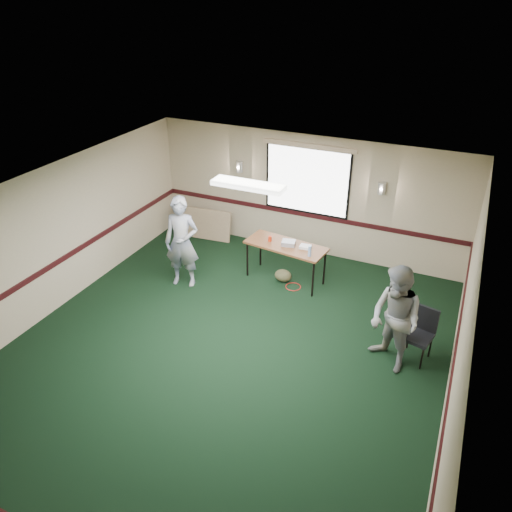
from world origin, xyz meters
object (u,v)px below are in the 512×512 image
at_px(folding_table, 286,247).
at_px(conference_chair, 420,329).
at_px(person_left, 182,242).
at_px(projector, 289,243).
at_px(person_right, 395,319).

xyz_separation_m(folding_table, conference_chair, (2.86, -1.33, -0.23)).
relative_size(folding_table, person_left, 0.91).
height_order(folding_table, conference_chair, conference_chair).
distance_m(projector, person_left, 2.13).
xyz_separation_m(folding_table, projector, (0.05, 0.01, 0.10)).
relative_size(person_left, person_right, 1.06).
xyz_separation_m(folding_table, person_left, (-1.83, -0.97, 0.18)).
distance_m(folding_table, projector, 0.12).
height_order(folding_table, projector, projector).
bearing_deg(projector, conference_chair, -37.57).
bearing_deg(conference_chair, person_left, -171.27).
bearing_deg(projector, person_right, -47.77).
xyz_separation_m(projector, conference_chair, (2.81, -1.34, -0.34)).
distance_m(conference_chair, person_right, 0.66).
bearing_deg(folding_table, person_right, -27.58).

